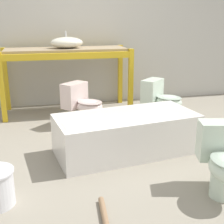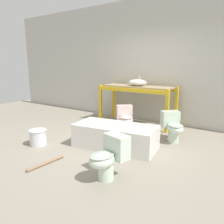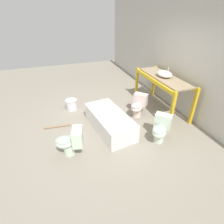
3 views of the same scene
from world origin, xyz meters
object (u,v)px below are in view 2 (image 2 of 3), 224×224
toilet_near (173,126)px  toilet_extra (125,118)px  bathtub_main (115,134)px  bucket_white (38,137)px  toilet_far (109,156)px  sink_basin (138,83)px

toilet_near → toilet_extra: same height
bathtub_main → toilet_near: 1.21m
toilet_near → bucket_white: 2.67m
toilet_extra → toilet_far: bearing=-107.1°
sink_basin → toilet_far: size_ratio=0.79×
toilet_far → bucket_white: toilet_far is taller
toilet_extra → bucket_white: bearing=-161.6°
sink_basin → bucket_white: size_ratio=1.44×
sink_basin → toilet_far: (1.01, -2.71, -0.75)m
toilet_near → toilet_extra: bearing=136.1°
bathtub_main → toilet_near: bearing=41.6°
sink_basin → bucket_white: 2.75m
toilet_near → bucket_white: (-2.08, -1.66, -0.16)m
toilet_far → bathtub_main: bearing=133.5°
bucket_white → sink_basin: bearing=70.9°
toilet_far → toilet_extra: same height
toilet_near → toilet_far: bearing=-139.5°
sink_basin → toilet_near: bearing=-32.6°
sink_basin → bathtub_main: sink_basin is taller
toilet_near → toilet_far: 1.94m
bathtub_main → toilet_far: toilet_far is taller
toilet_near → bucket_white: size_ratio=1.87×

